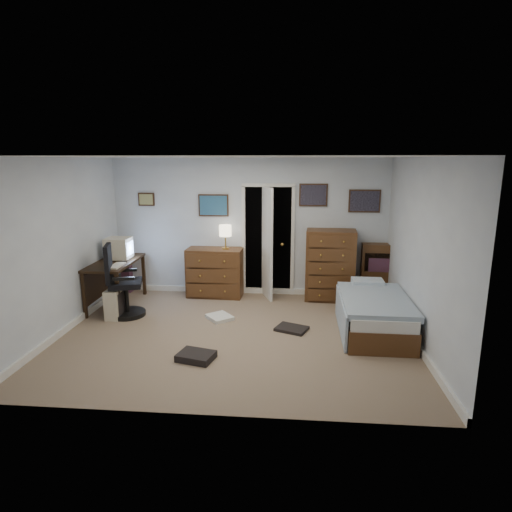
{
  "coord_description": "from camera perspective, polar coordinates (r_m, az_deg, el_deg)",
  "views": [
    {
      "loc": [
        0.79,
        -5.72,
        2.47
      ],
      "look_at": [
        0.27,
        0.3,
        1.1
      ],
      "focal_mm": 30.0,
      "sensor_mm": 36.0,
      "label": 1
    }
  ],
  "objects": [
    {
      "name": "doorway",
      "position": [
        8.13,
        1.72,
        2.38
      ],
      "size": [
        0.96,
        1.12,
        2.05
      ],
      "color": "black",
      "rests_on": "floor"
    },
    {
      "name": "floor",
      "position": [
        6.28,
        -2.76,
        -10.49
      ],
      "size": [
        5.0,
        4.0,
        0.02
      ],
      "primitive_type": "cube",
      "color": "gray",
      "rests_on": "ground"
    },
    {
      "name": "floor_clutter",
      "position": [
        6.1,
        -3.78,
        -10.77
      ],
      "size": [
        1.72,
        1.89,
        0.09
      ],
      "rotation": [
        0.0,
        0.0,
        -0.1
      ],
      "color": "silver",
      "rests_on": "floor"
    },
    {
      "name": "headboard_bookcase",
      "position": [
        8.02,
        17.78,
        -1.81
      ],
      "size": [
        1.13,
        0.34,
        1.01
      ],
      "rotation": [
        0.0,
        0.0,
        -0.05
      ],
      "color": "#55361A",
      "rests_on": "floor"
    },
    {
      "name": "computer_desk",
      "position": [
        7.7,
        -18.87,
        -1.96
      ],
      "size": [
        0.66,
        1.37,
        0.78
      ],
      "rotation": [
        0.0,
        0.0,
        0.02
      ],
      "color": "black",
      "rests_on": "floor"
    },
    {
      "name": "wall_posters",
      "position": [
        7.73,
        3.29,
        7.39
      ],
      "size": [
        4.38,
        0.04,
        0.6
      ],
      "color": "#331E11",
      "rests_on": "floor"
    },
    {
      "name": "bed",
      "position": [
        6.55,
        15.27,
        -7.25
      ],
      "size": [
        0.99,
        1.8,
        0.59
      ],
      "rotation": [
        0.0,
        0.0,
        -0.02
      ],
      "color": "#55361A",
      "rests_on": "floor"
    },
    {
      "name": "keyboard",
      "position": [
        7.24,
        -18.09,
        -1.24
      ],
      "size": [
        0.17,
        0.42,
        0.03
      ],
      "primitive_type": "cube",
      "rotation": [
        0.0,
        0.0,
        0.02
      ],
      "color": "beige",
      "rests_on": "computer_desk"
    },
    {
      "name": "table_lamp",
      "position": [
        7.69,
        -4.11,
        3.28
      ],
      "size": [
        0.23,
        0.23,
        0.43
      ],
      "rotation": [
        0.0,
        0.0,
        -0.05
      ],
      "color": "gold",
      "rests_on": "low_dresser"
    },
    {
      "name": "office_chair",
      "position": [
        7.16,
        -17.47,
        -4.18
      ],
      "size": [
        0.7,
        0.7,
        1.18
      ],
      "rotation": [
        0.0,
        0.0,
        0.28
      ],
      "color": "black",
      "rests_on": "floor"
    },
    {
      "name": "pc_tower",
      "position": [
        7.2,
        -18.23,
        -5.96
      ],
      "size": [
        0.23,
        0.44,
        0.47
      ],
      "rotation": [
        0.0,
        0.0,
        0.02
      ],
      "color": "beige",
      "rests_on": "floor"
    },
    {
      "name": "tall_dresser",
      "position": [
        7.72,
        9.86,
        -1.2
      ],
      "size": [
        0.89,
        0.56,
        1.26
      ],
      "primitive_type": "cube",
      "rotation": [
        0.0,
        0.0,
        -0.07
      ],
      "color": "#55361A",
      "rests_on": "floor"
    },
    {
      "name": "low_dresser",
      "position": [
        7.88,
        -5.46,
        -2.17
      ],
      "size": [
        1.02,
        0.54,
        0.89
      ],
      "primitive_type": "cube",
      "rotation": [
        0.0,
        0.0,
        -0.05
      ],
      "color": "#55361A",
      "rests_on": "floor"
    },
    {
      "name": "crt_monitor",
      "position": [
        7.71,
        -17.83,
        0.99
      ],
      "size": [
        0.41,
        0.38,
        0.38
      ],
      "rotation": [
        0.0,
        0.0,
        0.02
      ],
      "color": "beige",
      "rests_on": "computer_desk"
    },
    {
      "name": "media_stack",
      "position": [
        8.45,
        -16.85,
        -1.92
      ],
      "size": [
        0.17,
        0.17,
        0.81
      ],
      "primitive_type": "cube",
      "rotation": [
        0.0,
        0.0,
        -0.02
      ],
      "color": "maroon",
      "rests_on": "floor"
    }
  ]
}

